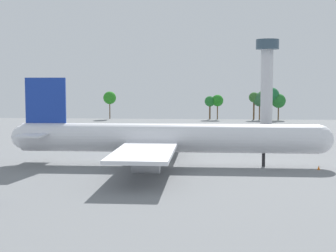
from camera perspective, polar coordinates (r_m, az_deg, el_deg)
name	(u,v)px	position (r m, az deg, el deg)	size (l,w,h in m)	color
ground_plane	(168,165)	(109.63, 0.00, -4.46)	(279.65, 279.65, 0.00)	slate
cargo_airplane	(166,138)	(108.86, -0.21, -1.42)	(69.91, 58.26, 19.00)	silver
safety_cone_nose	(319,168)	(108.43, 16.73, -4.55)	(0.58, 0.58, 0.82)	orange
control_tower	(267,74)	(213.29, 11.16, 5.80)	(9.45, 9.45, 35.72)	silver
tree_line_backdrop	(240,99)	(247.07, 8.13, 3.08)	(118.31, 6.99, 15.59)	#51381E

